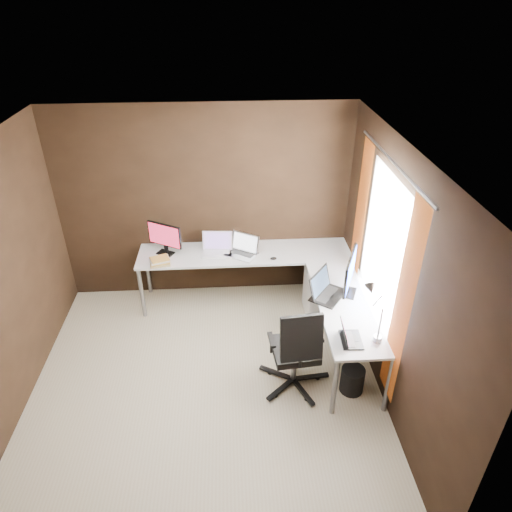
{
  "coord_description": "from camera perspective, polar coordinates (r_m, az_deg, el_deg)",
  "views": [
    {
      "loc": [
        0.3,
        -3.39,
        3.65
      ],
      "look_at": [
        0.58,
        0.95,
        1.0
      ],
      "focal_mm": 32.0,
      "sensor_mm": 36.0,
      "label": 1
    }
  ],
  "objects": [
    {
      "name": "mouse_corner",
      "position": [
        5.55,
        2.18,
        -0.3
      ],
      "size": [
        0.08,
        0.05,
        0.03
      ],
      "primitive_type": "ellipsoid",
      "rotation": [
        0.0,
        0.0,
        0.01
      ],
      "color": "black",
      "rests_on": "desk"
    },
    {
      "name": "desk",
      "position": [
        5.36,
        2.75,
        -2.39
      ],
      "size": [
        2.65,
        2.25,
        0.73
      ],
      "color": "white",
      "rests_on": "ground"
    },
    {
      "name": "wastebasket",
      "position": [
        4.94,
        11.93,
        -14.89
      ],
      "size": [
        0.28,
        0.28,
        0.28
      ],
      "primitive_type": "cylinder",
      "rotation": [
        0.0,
        0.0,
        -0.18
      ],
      "color": "black",
      "rests_on": "ground"
    },
    {
      "name": "room",
      "position": [
        4.2,
        -2.47,
        -3.18
      ],
      "size": [
        3.6,
        3.6,
        2.5
      ],
      "color": "#B9AF90",
      "rests_on": "ground"
    },
    {
      "name": "laptop_white",
      "position": [
        5.7,
        -4.87,
        0.98
      ],
      "size": [
        0.39,
        0.29,
        0.25
      ],
      "rotation": [
        0.0,
        0.0,
        -0.08
      ],
      "color": "white",
      "rests_on": "desk"
    },
    {
      "name": "book_stack",
      "position": [
        5.57,
        -11.92,
        -0.62
      ],
      "size": [
        0.27,
        0.24,
        0.08
      ],
      "rotation": [
        0.0,
        0.0,
        0.27
      ],
      "color": "#A18A57",
      "rests_on": "desk"
    },
    {
      "name": "monitor_right",
      "position": [
        4.92,
        11.65,
        -2.0
      ],
      "size": [
        0.25,
        0.54,
        0.48
      ],
      "rotation": [
        0.0,
        0.0,
        1.17
      ],
      "color": "black",
      "rests_on": "desk"
    },
    {
      "name": "monitor_left",
      "position": [
        5.68,
        -11.36,
        2.35
      ],
      "size": [
        0.42,
        0.25,
        0.4
      ],
      "rotation": [
        0.0,
        0.0,
        -0.51
      ],
      "color": "black",
      "rests_on": "desk"
    },
    {
      "name": "mouse_left",
      "position": [
        5.59,
        -12.61,
        -0.81
      ],
      "size": [
        0.09,
        0.06,
        0.03
      ],
      "primitive_type": "ellipsoid",
      "rotation": [
        0.0,
        0.0,
        0.11
      ],
      "color": "black",
      "rests_on": "desk"
    },
    {
      "name": "laptop_silver",
      "position": [
        5.64,
        -1.67,
        0.76
      ],
      "size": [
        0.45,
        0.42,
        0.25
      ],
      "rotation": [
        0.0,
        0.0,
        -0.56
      ],
      "color": "silver",
      "rests_on": "desk"
    },
    {
      "name": "desk_lamp",
      "position": [
        4.31,
        14.49,
        -5.98
      ],
      "size": [
        0.19,
        0.23,
        0.6
      ],
      "rotation": [
        0.0,
        0.0,
        -0.09
      ],
      "color": "slate",
      "rests_on": "desk"
    },
    {
      "name": "laptop_black_big",
      "position": [
        4.97,
        8.65,
        -4.26
      ],
      "size": [
        0.48,
        0.5,
        0.27
      ],
      "rotation": [
        0.0,
        0.0,
        0.93
      ],
      "color": "black",
      "rests_on": "desk"
    },
    {
      "name": "laptop_black_small",
      "position": [
        4.44,
        11.5,
        -9.88
      ],
      "size": [
        0.21,
        0.29,
        0.19
      ],
      "rotation": [
        0.0,
        0.0,
        1.52
      ],
      "color": "black",
      "rests_on": "desk"
    },
    {
      "name": "drawer_pedestal",
      "position": [
        5.76,
        8.37,
        -4.69
      ],
      "size": [
        0.42,
        0.5,
        0.6
      ],
      "primitive_type": "cube",
      "color": "white",
      "rests_on": "ground"
    },
    {
      "name": "office_chair",
      "position": [
        4.79,
        4.89,
        -13.22
      ],
      "size": [
        0.58,
        0.58,
        1.04
      ],
      "rotation": [
        0.0,
        0.0,
        0.1
      ],
      "color": "black",
      "rests_on": "ground"
    }
  ]
}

